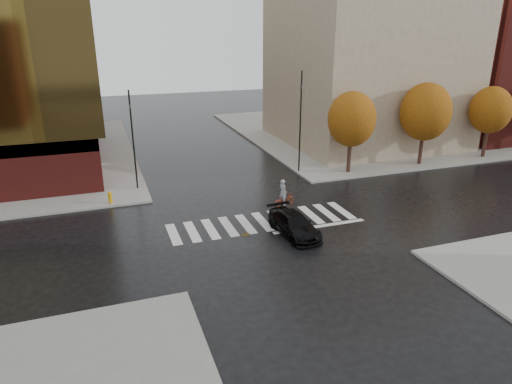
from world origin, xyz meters
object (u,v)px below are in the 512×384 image
sedan (294,224)px  fire_hydrant (110,197)px  cyclist (284,197)px  traffic_light_ne (301,114)px  traffic_light_nw (133,134)px

sedan → fire_hydrant: sedan is taller
cyclist → traffic_light_ne: size_ratio=0.23×
sedan → fire_hydrant: 12.82m
sedan → traffic_light_ne: 12.70m
traffic_light_nw → traffic_light_ne: bearing=88.0°
sedan → traffic_light_nw: 13.76m
fire_hydrant → traffic_light_ne: bearing=9.5°
cyclist → traffic_light_ne: traffic_light_ne is taller
sedan → traffic_light_ne: bearing=58.9°
sedan → cyclist: (1.15, 4.30, 0.01)m
sedan → traffic_light_nw: (-7.75, 10.80, 3.56)m
cyclist → fire_hydrant: size_ratio=2.30×
cyclist → fire_hydrant: bearing=51.5°
traffic_light_nw → fire_hydrant: (-2.01, -2.50, -3.58)m
cyclist → fire_hydrant: cyclist is taller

